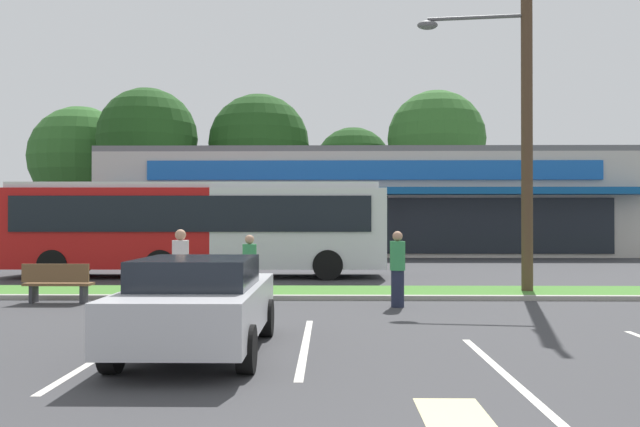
{
  "coord_description": "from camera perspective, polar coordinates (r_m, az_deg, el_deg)",
  "views": [
    {
      "loc": [
        -1.12,
        -3.28,
        2.03
      ],
      "look_at": [
        -1.42,
        18.1,
        2.2
      ],
      "focal_mm": 36.27,
      "sensor_mm": 36.0,
      "label": 1
    }
  ],
  "objects": [
    {
      "name": "grass_median",
      "position": [
        17.43,
        4.51,
        -6.93
      ],
      "size": [
        56.0,
        2.2,
        0.12
      ],
      "primitive_type": "cube",
      "color": "#427A2D",
      "rests_on": "ground_plane"
    },
    {
      "name": "curb_lip",
      "position": [
        16.22,
        4.8,
        -7.41
      ],
      "size": [
        56.0,
        0.24,
        0.12
      ],
      "primitive_type": "cube",
      "color": "#99968C",
      "rests_on": "ground_plane"
    },
    {
      "name": "parking_stripe_0",
      "position": [
        10.46,
        -18.24,
        -11.57
      ],
      "size": [
        0.12,
        4.8,
        0.01
      ],
      "primitive_type": "cube",
      "color": "silver",
      "rests_on": "ground_plane"
    },
    {
      "name": "parking_stripe_1",
      "position": [
        10.58,
        -1.3,
        -11.48
      ],
      "size": [
        0.12,
        4.8,
        0.01
      ],
      "primitive_type": "cube",
      "color": "silver",
      "rests_on": "ground_plane"
    },
    {
      "name": "parking_stripe_2",
      "position": [
        8.96,
        16.01,
        -13.48
      ],
      "size": [
        0.12,
        4.8,
        0.01
      ],
      "primitive_type": "cube",
      "color": "silver",
      "rests_on": "ground_plane"
    },
    {
      "name": "lot_arrow",
      "position": [
        6.92,
        12.09,
        -17.43
      ],
      "size": [
        0.7,
        1.6,
        0.01
      ],
      "primitive_type": "cube",
      "color": "beige",
      "rests_on": "ground_plane"
    },
    {
      "name": "storefront_building",
      "position": [
        38.51,
        4.26,
        0.87
      ],
      "size": [
        29.36,
        11.63,
        5.83
      ],
      "color": "#BCB7AD",
      "rests_on": "ground_plane"
    },
    {
      "name": "tree_far_left",
      "position": [
        54.15,
        -20.32,
        4.64
      ],
      "size": [
        8.0,
        8.0,
        10.82
      ],
      "color": "#473323",
      "rests_on": "ground_plane"
    },
    {
      "name": "tree_left",
      "position": [
        48.28,
        -14.98,
        6.44
      ],
      "size": [
        7.15,
        7.15,
        11.4
      ],
      "color": "#473323",
      "rests_on": "ground_plane"
    },
    {
      "name": "tree_mid_left",
      "position": [
        49.15,
        -5.42,
        6.08
      ],
      "size": [
        7.55,
        7.55,
        11.41
      ],
      "color": "#473323",
      "rests_on": "ground_plane"
    },
    {
      "name": "tree_mid",
      "position": [
        48.43,
        2.93,
        4.17
      ],
      "size": [
        5.81,
        5.81,
        8.85
      ],
      "color": "#473323",
      "rests_on": "ground_plane"
    },
    {
      "name": "tree_mid_right",
      "position": [
        47.12,
        10.22,
        6.44
      ],
      "size": [
        6.97,
        6.97,
        11.18
      ],
      "color": "#473323",
      "rests_on": "ground_plane"
    },
    {
      "name": "utility_pole",
      "position": [
        18.27,
        17.34,
        10.55
      ],
      "size": [
        3.08,
        2.4,
        10.32
      ],
      "color": "#4C3826",
      "rests_on": "ground_plane"
    },
    {
      "name": "city_bus",
      "position": [
        22.84,
        -10.76,
        -1.09
      ],
      "size": [
        13.03,
        2.74,
        3.25
      ],
      "rotation": [
        0.0,
        0.0,
        0.01
      ],
      "color": "#B71414",
      "rests_on": "ground_plane"
    },
    {
      "name": "bus_stop_bench",
      "position": [
        16.77,
        -22.15,
        -5.63
      ],
      "size": [
        1.6,
        0.45,
        0.95
      ],
      "rotation": [
        0.0,
        0.0,
        3.14
      ],
      "color": "brown",
      "rests_on": "ground_plane"
    },
    {
      "name": "car_0",
      "position": [
        9.99,
        -10.63,
        -7.75
      ],
      "size": [
        1.99,
        4.29,
        1.44
      ],
      "rotation": [
        0.0,
        0.0,
        1.57
      ],
      "color": "#B7B7BC",
      "rests_on": "ground_plane"
    },
    {
      "name": "car_1",
      "position": [
        30.17,
        -13.83,
        -2.8
      ],
      "size": [
        4.8,
        1.9,
        1.52
      ],
      "color": "slate",
      "rests_on": "ground_plane"
    },
    {
      "name": "car_2",
      "position": [
        32.12,
        -23.43,
        -2.65
      ],
      "size": [
        4.59,
        1.86,
        1.5
      ],
      "color": "navy",
      "rests_on": "ground_plane"
    },
    {
      "name": "pedestrian_by_pole",
      "position": [
        14.45,
        -12.22,
        -4.91
      ],
      "size": [
        0.36,
        0.36,
        1.79
      ],
      "rotation": [
        0.0,
        0.0,
        4.75
      ],
      "color": "#47423D",
      "rests_on": "ground_plane"
    },
    {
      "name": "pedestrian_mid",
      "position": [
        15.38,
        -6.24,
        -4.93
      ],
      "size": [
        0.33,
        0.33,
        1.64
      ],
      "rotation": [
        0.0,
        0.0,
        3.89
      ],
      "color": "#1E2338",
      "rests_on": "ground_plane"
    },
    {
      "name": "pedestrian_far",
      "position": [
        14.94,
        6.86,
        -4.87
      ],
      "size": [
        0.35,
        0.35,
        1.74
      ],
      "rotation": [
        0.0,
        0.0,
        6.02
      ],
      "color": "#1E2338",
      "rests_on": "ground_plane"
    }
  ]
}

